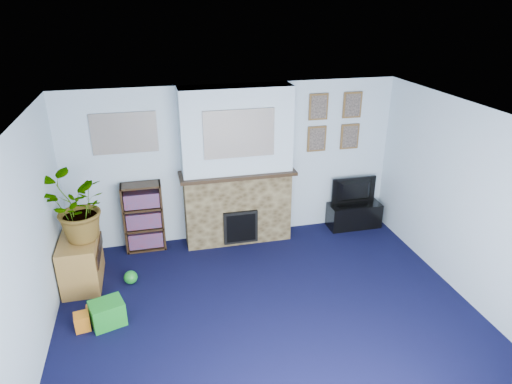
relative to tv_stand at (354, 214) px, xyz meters
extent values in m
cube|color=black|center=(-1.95, -2.03, -0.23)|extent=(5.00, 4.50, 0.01)
cube|color=white|center=(-1.95, -2.03, 2.17)|extent=(5.00, 4.50, 0.01)
cube|color=silver|center=(-1.95, 0.22, 0.97)|extent=(5.00, 0.04, 2.40)
cube|color=silver|center=(-4.45, -2.03, 0.97)|extent=(0.04, 4.50, 2.40)
cube|color=silver|center=(0.55, -2.03, 0.97)|extent=(0.04, 4.50, 2.40)
cube|color=brown|center=(-1.95, 0.02, 0.33)|extent=(1.60, 0.40, 1.10)
cube|color=brown|center=(-1.95, 0.02, 1.52)|extent=(1.60, 0.40, 1.30)
cube|color=brown|center=(-1.95, -0.01, 0.90)|extent=(1.72, 0.50, 0.05)
cube|color=brown|center=(-1.95, -0.19, 0.10)|extent=(0.52, 0.08, 0.52)
cube|color=brown|center=(-1.95, -0.23, 0.10)|extent=(0.44, 0.02, 0.44)
cube|color=gray|center=(-1.95, -0.19, 1.55)|extent=(1.00, 0.03, 0.68)
cube|color=gray|center=(-3.50, 0.21, 1.55)|extent=(0.90, 0.03, 0.58)
cube|color=brown|center=(-0.65, 0.20, 1.77)|extent=(0.30, 0.03, 0.40)
cube|color=brown|center=(-0.10, 0.20, 1.77)|extent=(0.30, 0.03, 0.40)
cube|color=brown|center=(-0.65, 0.20, 1.27)|extent=(0.30, 0.03, 0.40)
cube|color=brown|center=(-0.10, 0.20, 1.27)|extent=(0.30, 0.03, 0.40)
cube|color=black|center=(0.00, 0.00, 0.00)|extent=(0.86, 0.36, 0.41)
imported|color=black|center=(0.00, 0.02, 0.40)|extent=(0.75, 0.10, 0.43)
cube|color=black|center=(-3.36, 0.20, 0.30)|extent=(0.58, 0.02, 1.05)
cube|color=black|center=(-3.64, 0.07, 0.30)|extent=(0.03, 0.28, 1.05)
cube|color=black|center=(-3.09, 0.07, 0.30)|extent=(0.03, 0.28, 1.05)
cube|color=black|center=(-3.36, 0.07, -0.21)|extent=(0.56, 0.28, 0.03)
cube|color=black|center=(-3.36, 0.07, 0.12)|extent=(0.56, 0.28, 0.03)
cube|color=black|center=(-3.36, 0.07, 0.46)|extent=(0.56, 0.28, 0.03)
cube|color=black|center=(-3.36, 0.07, 0.81)|extent=(0.56, 0.28, 0.03)
cube|color=black|center=(-3.36, 0.06, -0.05)|extent=(0.50, 0.22, 0.24)
cube|color=black|center=(-3.36, 0.06, 0.28)|extent=(0.50, 0.22, 0.24)
cube|color=black|center=(-3.36, 0.06, 0.59)|extent=(0.50, 0.22, 0.22)
cube|color=olive|center=(-4.19, -0.65, 0.12)|extent=(0.47, 0.84, 0.66)
imported|color=#26661E|center=(-4.14, -0.70, 0.88)|extent=(1.03, 0.98, 0.89)
cube|color=gold|center=(-2.03, -0.03, 1.00)|extent=(0.10, 0.06, 0.15)
cylinder|color=#B2BFC6|center=(-1.60, -0.03, 1.01)|extent=(0.05, 0.05, 0.17)
sphere|color=slate|center=(-2.51, -0.03, 0.99)|extent=(0.14, 0.14, 0.14)
cylinder|color=orange|center=(-1.32, -0.03, 0.99)|extent=(0.07, 0.07, 0.13)
cube|color=#198C26|center=(-3.83, -1.61, -0.08)|extent=(0.44, 0.39, 0.30)
sphere|color=#198C26|center=(-3.58, -0.83, -0.14)|extent=(0.18, 0.18, 0.18)
cube|color=orange|center=(-4.11, -1.64, -0.12)|extent=(0.19, 0.19, 0.20)
cylinder|color=orange|center=(-3.95, -1.36, -0.15)|extent=(0.30, 0.13, 0.17)
camera|label=1|loc=(-3.14, -6.20, 3.33)|focal=32.00mm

